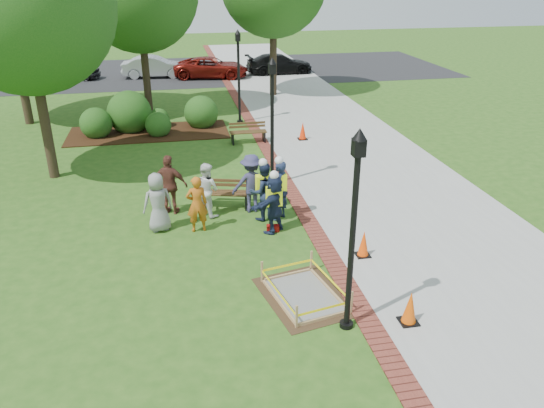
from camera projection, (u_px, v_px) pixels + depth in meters
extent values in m
plane|color=#285116|center=(262.00, 260.00, 13.49)|extent=(100.00, 100.00, 0.00)
cube|color=#9E9E99|center=(334.00, 136.00, 23.30)|extent=(6.00, 60.00, 0.02)
cube|color=maroon|center=(261.00, 140.00, 22.73)|extent=(0.50, 60.00, 0.03)
cube|color=#381E0F|center=(149.00, 133.00, 23.68)|extent=(7.00, 3.00, 0.05)
cube|color=black|center=(195.00, 71.00, 37.63)|extent=(36.00, 12.00, 0.01)
cube|color=#47331E|center=(304.00, 297.00, 12.00)|extent=(2.14, 2.60, 0.01)
cube|color=gray|center=(304.00, 296.00, 12.00)|extent=(1.54, 2.01, 0.04)
cube|color=tan|center=(304.00, 295.00, 11.99)|extent=(1.69, 2.15, 0.08)
cube|color=tan|center=(305.00, 286.00, 11.89)|extent=(1.72, 2.19, 0.55)
cube|color=yellow|center=(305.00, 286.00, 11.88)|extent=(1.66, 2.13, 0.06)
cube|color=brown|center=(225.00, 193.00, 16.28)|extent=(1.61, 0.85, 0.04)
cube|color=brown|center=(226.00, 183.00, 16.41)|extent=(1.50, 0.46, 0.25)
cube|color=black|center=(225.00, 200.00, 16.38)|extent=(1.49, 0.87, 0.45)
cube|color=brown|center=(248.00, 132.00, 22.22)|extent=(1.55, 0.46, 0.04)
cube|color=brown|center=(247.00, 125.00, 22.35)|extent=(1.55, 0.05, 0.25)
cube|color=black|center=(248.00, 138.00, 22.32)|extent=(1.40, 0.52, 0.45)
cube|color=black|center=(408.00, 322.00, 11.12)|extent=(0.39, 0.39, 0.05)
cone|color=#EA5307|center=(410.00, 307.00, 10.96)|extent=(0.31, 0.31, 0.71)
cube|color=black|center=(363.00, 255.00, 13.67)|extent=(0.36, 0.36, 0.05)
cone|color=#FF4908|center=(364.00, 243.00, 13.53)|extent=(0.29, 0.29, 0.67)
cube|color=black|center=(302.00, 139.00, 22.80)|extent=(0.39, 0.39, 0.05)
cone|color=#FF3108|center=(303.00, 130.00, 22.64)|extent=(0.31, 0.31, 0.72)
cube|color=maroon|center=(273.00, 228.00, 14.94)|extent=(0.38, 0.24, 0.18)
cylinder|color=black|center=(352.00, 246.00, 10.24)|extent=(0.12, 0.12, 3.80)
cube|color=black|center=(359.00, 148.00, 9.42)|extent=(0.22, 0.22, 0.32)
cone|color=black|center=(360.00, 134.00, 9.31)|extent=(0.28, 0.28, 0.22)
cylinder|color=black|center=(346.00, 324.00, 11.00)|extent=(0.28, 0.28, 0.10)
cylinder|color=black|center=(272.00, 131.00, 17.39)|extent=(0.12, 0.12, 3.80)
cube|color=black|center=(272.00, 69.00, 16.57)|extent=(0.22, 0.22, 0.32)
cone|color=black|center=(272.00, 61.00, 16.47)|extent=(0.28, 0.28, 0.22)
cylinder|color=black|center=(272.00, 183.00, 18.16)|extent=(0.28, 0.28, 0.10)
cylinder|color=black|center=(239.00, 82.00, 24.55)|extent=(0.12, 0.12, 3.80)
cube|color=black|center=(238.00, 38.00, 23.73)|extent=(0.22, 0.22, 0.32)
cone|color=black|center=(238.00, 32.00, 23.62)|extent=(0.28, 0.28, 0.22)
cylinder|color=black|center=(240.00, 121.00, 25.31)|extent=(0.28, 0.28, 0.10)
cylinder|color=#3D2D1E|center=(43.00, 111.00, 17.84)|extent=(0.34, 0.34, 4.75)
sphere|color=#174C15|center=(23.00, 4.00, 16.45)|extent=(5.66, 5.66, 5.66)
cylinder|color=#3D2D1E|center=(145.00, 66.00, 25.86)|extent=(0.36, 0.36, 4.75)
cylinder|color=#3D2D1E|center=(273.00, 51.00, 29.69)|extent=(0.40, 0.40, 4.95)
cylinder|color=#3D2D1E|center=(18.00, 62.00, 23.98)|extent=(0.39, 0.39, 5.74)
sphere|color=#174C15|center=(98.00, 137.00, 23.21)|extent=(1.39, 1.39, 1.39)
sphere|color=#174C15|center=(131.00, 131.00, 24.05)|extent=(1.95, 1.95, 1.95)
sphere|color=#174C15|center=(159.00, 136.00, 23.36)|extent=(1.13, 1.13, 1.13)
sphere|color=#174C15|center=(202.00, 127.00, 24.65)|extent=(1.56, 1.56, 1.56)
sphere|color=#174C15|center=(160.00, 127.00, 24.54)|extent=(0.96, 0.96, 0.96)
imported|color=gray|center=(158.00, 202.00, 14.69)|extent=(0.62, 0.49, 1.70)
imported|color=#BA5C15|center=(197.00, 204.00, 14.67)|extent=(0.55, 0.39, 1.63)
imported|color=white|center=(207.00, 190.00, 15.63)|extent=(0.60, 0.61, 1.63)
imported|color=brown|center=(170.00, 185.00, 15.70)|extent=(0.68, 0.56, 1.83)
imported|color=#353258|center=(252.00, 183.00, 15.84)|extent=(0.58, 0.38, 1.80)
imported|color=#1A2645|center=(274.00, 204.00, 14.64)|extent=(0.63, 0.61, 1.67)
cube|color=#E0FB15|center=(274.00, 196.00, 14.54)|extent=(0.42, 0.26, 0.52)
sphere|color=white|center=(274.00, 175.00, 14.28)|extent=(0.25, 0.25, 0.25)
imported|color=#1B2148|center=(279.00, 191.00, 15.33)|extent=(0.68, 0.66, 1.80)
cube|color=#E0FB15|center=(279.00, 182.00, 15.23)|extent=(0.42, 0.26, 0.52)
sphere|color=white|center=(279.00, 160.00, 14.95)|extent=(0.25, 0.25, 0.25)
imported|color=#1A1D44|center=(263.00, 192.00, 15.34)|extent=(0.61, 0.45, 1.74)
cube|color=#E0FB15|center=(263.00, 184.00, 15.24)|extent=(0.42, 0.26, 0.52)
sphere|color=white|center=(263.00, 163.00, 14.97)|extent=(0.25, 0.25, 0.25)
imported|color=black|center=(72.00, 79.00, 34.91)|extent=(2.90, 4.65, 1.41)
imported|color=#B5B4B9|center=(156.00, 77.00, 35.46)|extent=(2.39, 4.82, 1.52)
imported|color=maroon|center=(212.00, 78.00, 35.36)|extent=(2.69, 4.76, 1.47)
imported|color=black|center=(279.00, 73.00, 36.73)|extent=(2.09, 4.49, 1.44)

